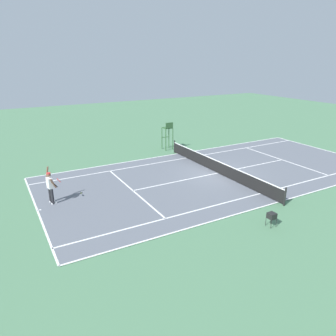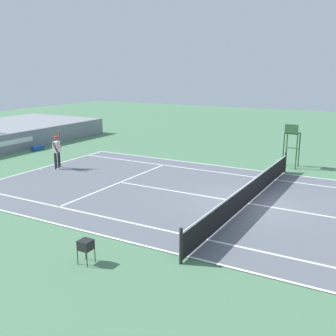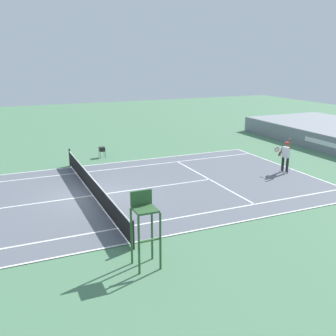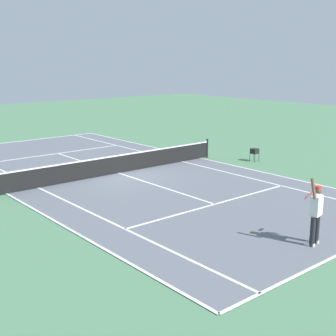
{
  "view_description": "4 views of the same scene",
  "coord_description": "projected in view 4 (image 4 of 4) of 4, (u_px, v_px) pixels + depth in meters",
  "views": [
    {
      "loc": [
        -16.79,
        13.35,
        7.68
      ],
      "look_at": [
        0.17,
        3.86,
        1.0
      ],
      "focal_mm": 34.42,
      "sensor_mm": 36.0,
      "label": 1
    },
    {
      "loc": [
        -15.17,
        -4.78,
        5.34
      ],
      "look_at": [
        0.17,
        3.86,
        1.0
      ],
      "focal_mm": 43.16,
      "sensor_mm": 36.0,
      "label": 2
    },
    {
      "loc": [
        17.68,
        -3.87,
        6.4
      ],
      "look_at": [
        0.17,
        3.86,
        1.0
      ],
      "focal_mm": 41.9,
      "sensor_mm": 36.0,
      "label": 3
    },
    {
      "loc": [
        12.02,
        17.97,
        5.29
      ],
      "look_at": [
        0.17,
        3.86,
        1.0
      ],
      "focal_mm": 49.14,
      "sensor_mm": 36.0,
      "label": 4
    }
  ],
  "objects": [
    {
      "name": "court",
      "position": [
        119.0,
        174.0,
        22.13
      ],
      "size": [
        11.08,
        23.88,
        0.03
      ],
      "color": "slate",
      "rests_on": "ground"
    },
    {
      "name": "net",
      "position": [
        119.0,
        163.0,
        22.02
      ],
      "size": [
        11.98,
        0.1,
        1.07
      ],
      "color": "black",
      "rests_on": "ground"
    },
    {
      "name": "tennis_ball",
      "position": [
        255.0,
        232.0,
        14.51
      ],
      "size": [
        0.07,
        0.07,
        0.07
      ],
      "primitive_type": "sphere",
      "color": "#D1E533",
      "rests_on": "ground"
    },
    {
      "name": "ground_plane",
      "position": [
        119.0,
        174.0,
        22.13
      ],
      "size": [
        80.0,
        80.0,
        0.0
      ],
      "primitive_type": "plane",
      "color": "#4C7A56"
    },
    {
      "name": "tennis_player",
      "position": [
        316.0,
        213.0,
        13.34
      ],
      "size": [
        0.75,
        0.73,
        2.08
      ],
      "color": "#232328",
      "rests_on": "ground"
    },
    {
      "name": "ball_hopper",
      "position": [
        255.0,
        151.0,
        24.79
      ],
      "size": [
        0.36,
        0.36,
        0.7
      ],
      "color": "black",
      "rests_on": "ground"
    }
  ]
}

